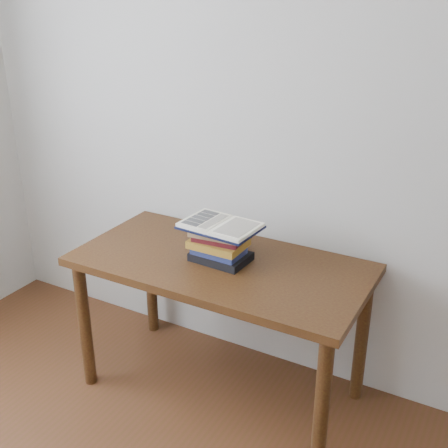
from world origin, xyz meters
The scene contains 3 objects.
desk centered at (-0.10, 1.38, 0.61)m, with size 1.33×0.66×0.71m.
book_stack centered at (-0.10, 1.39, 0.79)m, with size 0.26×0.19×0.15m.
open_book centered at (-0.10, 1.40, 0.88)m, with size 0.35×0.26×0.03m.
Camera 1 is at (1.01, -0.58, 1.86)m, focal length 45.00 mm.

